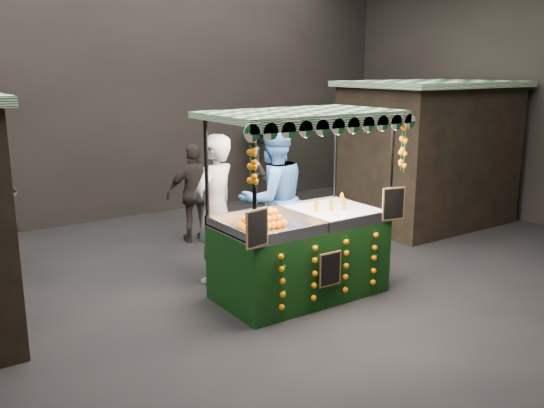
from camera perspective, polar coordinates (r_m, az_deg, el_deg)
ground at (r=7.58m, az=0.60°, el=-8.93°), size 12.00×12.00×0.00m
market_hall at (r=7.04m, az=0.67°, el=17.48°), size 12.10×10.10×5.05m
neighbour_stall_right at (r=11.22m, az=14.88°, el=4.84°), size 3.00×2.20×2.60m
juice_stall at (r=7.39m, az=2.94°, el=-3.58°), size 2.41×1.42×2.34m
vendor_grey at (r=7.87m, az=-5.56°, el=-0.49°), size 0.86×0.74×2.00m
vendor_blue at (r=8.14m, az=0.09°, el=0.41°), size 1.06×0.85×2.11m
shopper_1 at (r=11.14m, az=9.51°, el=2.18°), size 0.76×0.60×1.52m
shopper_2 at (r=9.78m, az=-7.43°, el=1.03°), size 1.01×0.59×1.62m
shopper_3 at (r=12.48m, az=-1.29°, el=4.05°), size 1.03×1.29×1.74m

